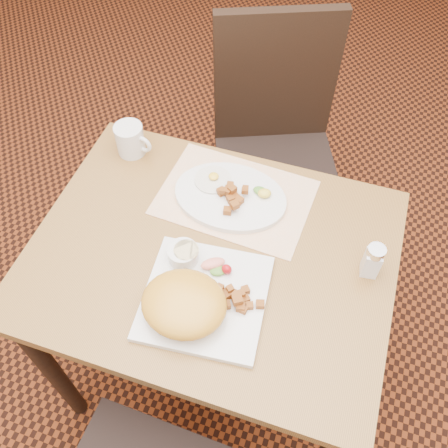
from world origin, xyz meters
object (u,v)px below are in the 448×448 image
table (212,275)px  coffee_mug (131,140)px  chair_far (276,140)px  plate_square (205,297)px  plate_oval (230,197)px  salt_shaker (372,260)px

table → coffee_mug: (-0.33, 0.26, 0.16)m
chair_far → plate_square: size_ratio=3.46×
chair_far → plate_oval: bearing=65.0°
table → plate_square: 0.18m
chair_far → plate_oval: size_ratio=3.19×
salt_shaker → coffee_mug: bearing=164.7°
coffee_mug → chair_far: bearing=48.6°
plate_square → coffee_mug: coffee_mug is taller
plate_square → coffee_mug: bearing=132.9°
coffee_mug → salt_shaker: bearing=-15.3°
plate_oval → coffee_mug: bearing=165.7°
table → plate_oval: (-0.01, 0.18, 0.12)m
salt_shaker → coffee_mug: size_ratio=0.89×
chair_far → plate_square: 0.81m
plate_oval → coffee_mug: (-0.32, 0.08, 0.04)m
salt_shaker → plate_square: bearing=-151.0°
table → plate_square: plate_square is taller
plate_square → plate_oval: (-0.04, 0.30, 0.00)m
table → chair_far: 0.66m
salt_shaker → chair_far: bearing=122.0°
plate_square → table: bearing=102.8°
chair_far → coffee_mug: chair_far is taller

